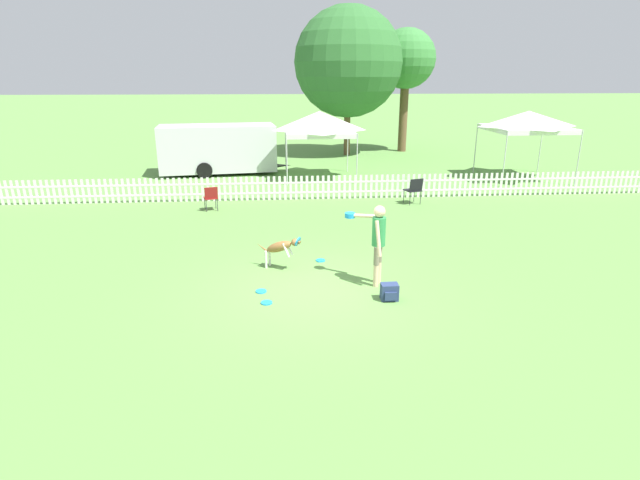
# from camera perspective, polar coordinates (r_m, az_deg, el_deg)

# --- Properties ---
(ground_plane) EXTENTS (240.00, 240.00, 0.00)m
(ground_plane) POSITION_cam_1_polar(r_m,az_deg,el_deg) (10.43, -0.04, -5.68)
(ground_plane) COLOR #5B8C42
(handler_person) EXTENTS (0.83, 0.99, 1.73)m
(handler_person) POSITION_cam_1_polar(r_m,az_deg,el_deg) (10.38, 6.49, 0.56)
(handler_person) COLOR beige
(handler_person) RESTS_ON ground_plane
(leaping_dog) EXTENTS (1.06, 0.65, 0.83)m
(leaping_dog) POSITION_cam_1_polar(r_m,az_deg,el_deg) (11.36, -4.52, -0.80)
(leaping_dog) COLOR olive
(leaping_dog) RESTS_ON ground_plane
(frisbee_near_handler) EXTENTS (0.22, 0.22, 0.02)m
(frisbee_near_handler) POSITION_cam_1_polar(r_m,az_deg,el_deg) (9.87, -6.13, -7.13)
(frisbee_near_handler) COLOR #1E8CD8
(frisbee_near_handler) RESTS_ON ground_plane
(frisbee_near_dog) EXTENTS (0.22, 0.22, 0.02)m
(frisbee_near_dog) POSITION_cam_1_polar(r_m,az_deg,el_deg) (10.39, -6.76, -5.84)
(frisbee_near_dog) COLOR #1E8CD8
(frisbee_near_dog) RESTS_ON ground_plane
(frisbee_midfield) EXTENTS (0.22, 0.22, 0.02)m
(frisbee_midfield) POSITION_cam_1_polar(r_m,az_deg,el_deg) (11.99, 0.06, -2.35)
(frisbee_midfield) COLOR #1E8CD8
(frisbee_midfield) RESTS_ON ground_plane
(backpack_on_grass) EXTENTS (0.34, 0.28, 0.34)m
(backpack_on_grass) POSITION_cam_1_polar(r_m,az_deg,el_deg) (9.99, 7.94, -5.91)
(backpack_on_grass) COLOR navy
(backpack_on_grass) RESTS_ON ground_plane
(picket_fence) EXTENTS (27.79, 0.04, 0.85)m
(picket_fence) POSITION_cam_1_polar(r_m,az_deg,el_deg) (17.95, -2.12, 6.00)
(picket_fence) COLOR white
(picket_fence) RESTS_ON ground_plane
(folding_chair_blue_left) EXTENTS (0.53, 0.54, 0.81)m
(folding_chair_blue_left) POSITION_cam_1_polar(r_m,az_deg,el_deg) (16.76, -12.36, 4.90)
(folding_chair_blue_left) COLOR #333338
(folding_chair_blue_left) RESTS_ON ground_plane
(folding_chair_center) EXTENTS (0.62, 0.63, 0.91)m
(folding_chair_center) POSITION_cam_1_polar(r_m,az_deg,el_deg) (17.55, 10.70, 5.80)
(folding_chair_center) COLOR #333338
(folding_chair_center) RESTS_ON ground_plane
(canopy_tent_main) EXTENTS (3.10, 3.10, 2.86)m
(canopy_tent_main) POSITION_cam_1_polar(r_m,az_deg,el_deg) (23.11, 22.66, 12.42)
(canopy_tent_main) COLOR silver
(canopy_tent_main) RESTS_ON ground_plane
(canopy_tent_secondary) EXTENTS (2.89, 2.89, 2.83)m
(canopy_tent_secondary) POSITION_cam_1_polar(r_m,az_deg,el_deg) (21.64, -0.08, 13.19)
(canopy_tent_secondary) COLOR silver
(canopy_tent_secondary) RESTS_ON ground_plane
(equipment_trailer) EXTENTS (5.98, 2.74, 2.16)m
(equipment_trailer) POSITION_cam_1_polar(r_m,az_deg,el_deg) (23.30, -11.60, 10.26)
(equipment_trailer) COLOR silver
(equipment_trailer) RESTS_ON ground_plane
(tree_left_grove) EXTENTS (3.30, 3.30, 6.82)m
(tree_left_grove) POSITION_cam_1_polar(r_m,az_deg,el_deg) (30.17, 9.82, 19.60)
(tree_left_grove) COLOR brown
(tree_left_grove) RESTS_ON ground_plane
(tree_right_grove) EXTENTS (5.80, 5.80, 7.84)m
(tree_right_grove) POSITION_cam_1_polar(r_m,az_deg,el_deg) (28.41, 3.24, 19.61)
(tree_right_grove) COLOR brown
(tree_right_grove) RESTS_ON ground_plane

